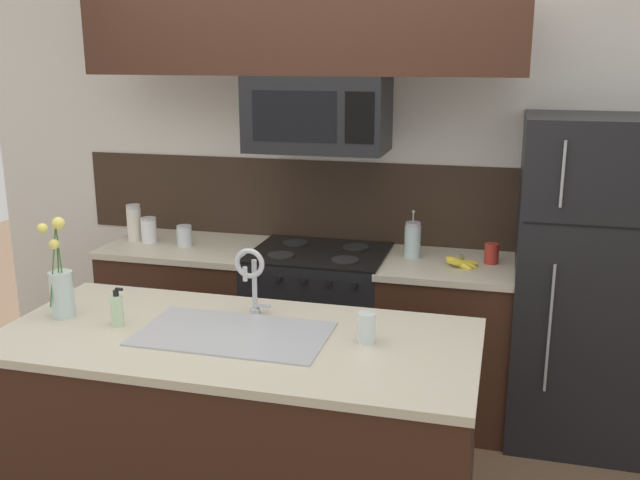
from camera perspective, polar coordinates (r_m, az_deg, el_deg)
rear_partition at (r=4.24m, az=5.18°, el=5.06°), size 5.20×0.10×2.60m
splash_band at (r=4.27m, az=1.04°, el=3.14°), size 3.20×0.01×0.48m
back_counter_left at (r=4.44m, az=-10.40°, el=-5.99°), size 0.91×0.65×0.91m
back_counter_right at (r=4.06m, az=9.97°, el=-7.97°), size 0.72×0.65×0.91m
stove_range at (r=4.17m, az=-0.08°, el=-7.04°), size 0.76×0.64×0.93m
microwave at (r=3.87m, az=-0.16°, el=10.07°), size 0.74×0.40×0.40m
upper_cabinet_band at (r=3.86m, az=-1.69°, el=17.51°), size 2.33×0.34×0.60m
refrigerator at (r=3.97m, az=21.57°, el=-3.20°), size 0.87×0.74×1.71m
storage_jar_tall at (r=4.44m, az=-14.65°, el=1.36°), size 0.09×0.09×0.22m
storage_jar_medium at (r=4.37m, az=-13.53°, el=0.78°), size 0.09×0.09×0.15m
storage_jar_short at (r=4.25m, az=-10.79°, el=0.34°), size 0.09×0.09×0.12m
banana_bunch at (r=3.84m, az=11.26°, el=-1.82°), size 0.19×0.13×0.08m
french_press at (r=3.96m, az=7.41°, el=0.01°), size 0.09×0.09×0.27m
coffee_tin at (r=3.93m, az=13.56°, el=-1.06°), size 0.08×0.08×0.11m
island_counter at (r=3.10m, az=-6.51°, el=-15.34°), size 1.93×0.89×0.91m
kitchen_sink at (r=2.93m, az=-6.91°, el=-8.77°), size 0.76×0.44×0.16m
sink_faucet at (r=3.03m, az=-5.55°, el=-2.57°), size 0.14×0.14×0.31m
dish_soap_bottle at (r=3.07m, az=-15.92°, el=-5.40°), size 0.06×0.05×0.16m
drinking_glass at (r=2.79m, az=3.74°, el=-7.04°), size 0.07×0.07×0.12m
flower_vase at (r=3.23m, az=-19.98°, el=-3.79°), size 0.10×0.13×0.44m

